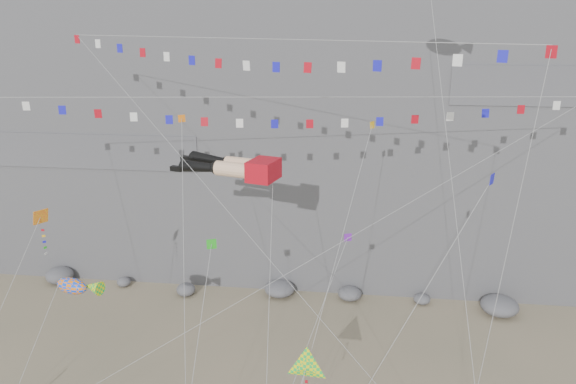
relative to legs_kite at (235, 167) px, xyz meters
name	(u,v)px	position (x,y,z in m)	size (l,w,h in m)	color
talus_boulders	(280,289)	(1.31, 10.23, -13.45)	(60.00, 3.00, 1.20)	slate
legs_kite	(235,167)	(0.00, 0.00, 0.00)	(8.30, 16.53, 19.92)	#B80B18
flag_banner_upper	(292,97)	(3.33, 1.69, 4.11)	(37.02, 15.42, 27.81)	#B80B18
flag_banner_lower	(261,39)	(1.99, -1.54, 7.68)	(27.00, 12.91, 25.47)	#B80B18
harlequin_kite	(40,218)	(-10.37, -4.72, -2.08)	(4.77, 8.22, 14.47)	#FA321B
fish_windsock	(72,286)	(-8.47, -5.62, -5.84)	(5.12, 5.62, 9.95)	orange
delta_kite	(306,368)	(5.36, -9.62, -7.34)	(3.50, 6.10, 9.11)	#F9EF0C
small_kite_a	(182,127)	(-3.45, 0.61, 2.29)	(3.91, 13.47, 21.41)	orange
small_kite_b	(346,242)	(6.98, -1.98, -3.85)	(5.12, 12.16, 16.20)	purple
small_kite_c	(211,247)	(-0.48, -4.58, -3.46)	(1.16, 10.64, 14.63)	#1DA619
small_kite_d	(370,135)	(8.19, 2.39, 1.74)	(5.24, 16.52, 23.26)	yellow
small_kite_e	(489,184)	(13.94, -5.33, 0.95)	(9.85, 7.22, 18.94)	#1816C4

